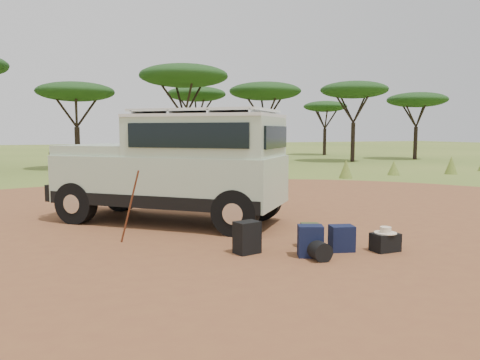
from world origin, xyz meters
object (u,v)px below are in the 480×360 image
object	(u,v)px
backpack_navy	(310,241)
walking_staff	(130,207)
safari_vehicle	(177,169)
duffel_navy	(342,238)
hard_case	(385,242)
backpack_black	(247,238)
backpack_olive	(310,235)

from	to	relation	value
backpack_navy	walking_staff	bearing A→B (deg)	164.42
safari_vehicle	walking_staff	bearing A→B (deg)	-87.17
safari_vehicle	walking_staff	size ratio (longest dim) A/B	3.68
duffel_navy	hard_case	world-z (taller)	duffel_navy
walking_staff	backpack_black	size ratio (longest dim) A/B	2.58
walking_staff	backpack_black	bearing A→B (deg)	-83.59
hard_case	backpack_navy	bearing A→B (deg)	171.55
hard_case	backpack_olive	bearing A→B (deg)	143.27
backpack_olive	duffel_navy	size ratio (longest dim) A/B	0.96
backpack_black	duffel_navy	distance (m)	1.69
backpack_black	backpack_navy	world-z (taller)	backpack_black
safari_vehicle	walking_staff	distance (m)	2.25
duffel_navy	hard_case	bearing A→B (deg)	-8.07
backpack_olive	backpack_black	bearing A→B (deg)	-159.49
backpack_navy	hard_case	bearing A→B (deg)	15.13
backpack_black	backpack_olive	distance (m)	1.25
duffel_navy	backpack_olive	bearing A→B (deg)	142.84
backpack_olive	duffel_navy	distance (m)	0.60
backpack_navy	duffel_navy	size ratio (longest dim) A/B	1.17
safari_vehicle	hard_case	xyz separation A→B (m)	(2.77, -3.96, -1.09)
backpack_olive	hard_case	xyz separation A→B (m)	(1.08, -0.76, -0.06)
safari_vehicle	duffel_navy	size ratio (longest dim) A/B	11.61
walking_staff	hard_case	size ratio (longest dim) A/B	3.15
walking_staff	backpack_navy	size ratio (longest dim) A/B	2.69
backpack_navy	backpack_olive	bearing A→B (deg)	82.52
walking_staff	backpack_navy	xyz separation A→B (m)	(2.69, -2.07, -0.43)
safari_vehicle	backpack_black	xyz separation A→B (m)	(0.44, -3.19, -0.97)
backpack_navy	duffel_navy	distance (m)	0.72
walking_staff	hard_case	xyz separation A→B (m)	(4.11, -2.24, -0.54)
duffel_navy	hard_case	size ratio (longest dim) A/B	1.00
safari_vehicle	backpack_black	world-z (taller)	safari_vehicle
backpack_navy	backpack_olive	size ratio (longest dim) A/B	1.22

